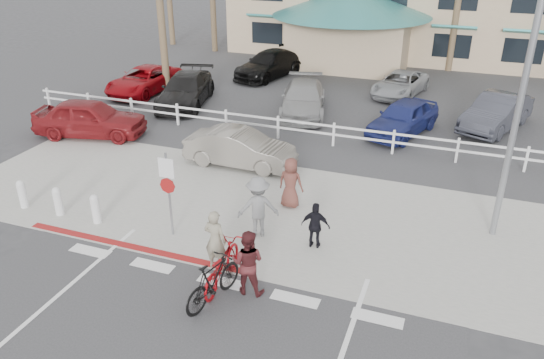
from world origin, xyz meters
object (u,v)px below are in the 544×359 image
at_px(sign_post, 169,190).
at_px(car_red_compact, 90,118).
at_px(car_white_sedan, 240,148).
at_px(bike_black, 213,281).
at_px(bike_red, 221,265).

height_order(sign_post, car_red_compact, sign_post).
height_order(sign_post, car_white_sedan, sign_post).
height_order(bike_black, car_red_compact, car_red_compact).
distance_m(bike_black, car_white_sedan, 8.01).
relative_size(bike_black, car_white_sedan, 0.47).
relative_size(sign_post, car_red_compact, 0.62).
xyz_separation_m(sign_post, car_red_compact, (-7.30, 5.84, -0.65)).
relative_size(bike_red, car_white_sedan, 0.51).
height_order(car_white_sedan, car_red_compact, car_red_compact).
relative_size(car_white_sedan, car_red_compact, 0.89).
xyz_separation_m(bike_red, bike_black, (0.13, -0.72, 0.03)).
bearing_deg(sign_post, bike_red, -34.48).
distance_m(sign_post, car_white_sedan, 5.30).
bearing_deg(sign_post, car_red_compact, 141.31).
bearing_deg(car_red_compact, sign_post, -142.14).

